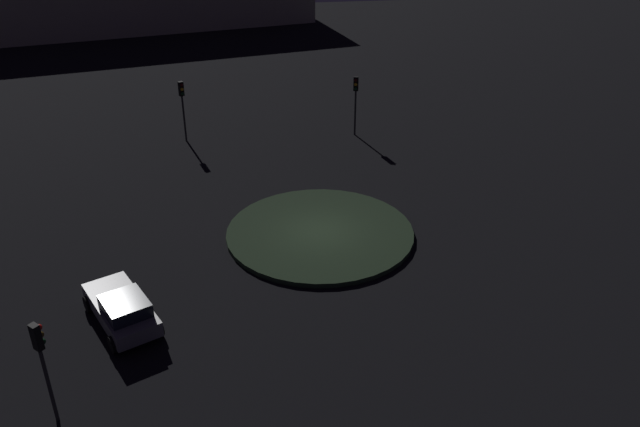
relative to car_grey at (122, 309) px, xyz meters
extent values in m
plane|color=black|center=(-8.50, -5.68, -0.75)|extent=(114.49, 114.49, 0.00)
cylinder|color=#263823|center=(-8.50, -5.68, -0.63)|extent=(8.95, 8.95, 0.23)
cube|color=slate|center=(0.07, -0.14, -0.11)|extent=(3.37, 4.50, 0.61)
cube|color=black|center=(-0.23, 0.47, 0.46)|extent=(2.14, 2.25, 0.53)
cylinder|color=black|center=(1.50, -1.11, -0.41)|extent=(0.49, 0.70, 0.68)
cylinder|color=black|center=(-0.06, -1.86, -0.41)|extent=(0.49, 0.70, 0.68)
cylinder|color=black|center=(0.20, 1.58, -0.41)|extent=(0.49, 0.70, 0.68)
cylinder|color=black|center=(-1.36, 0.83, -0.41)|extent=(0.49, 0.70, 0.68)
cylinder|color=#2D2D2D|center=(-1.82, -18.76, 0.74)|extent=(0.12, 0.12, 2.98)
cube|color=black|center=(-1.82, -18.76, 2.68)|extent=(0.37, 0.33, 0.90)
sphere|color=#3F0C0C|center=(-1.89, -18.63, 2.95)|extent=(0.20, 0.20, 0.20)
sphere|color=yellow|center=(-1.89, -18.63, 2.68)|extent=(0.20, 0.20, 0.20)
sphere|color=#0F3819|center=(-1.89, -18.63, 2.41)|extent=(0.20, 0.20, 0.20)
cylinder|color=#2D2D2D|center=(-12.67, -18.19, 0.73)|extent=(0.12, 0.12, 2.97)
cube|color=black|center=(-12.67, -18.19, 2.67)|extent=(0.35, 0.30, 0.90)
sphere|color=#3F0C0C|center=(-12.62, -18.05, 2.94)|extent=(0.20, 0.20, 0.20)
sphere|color=yellow|center=(-12.62, -18.05, 2.67)|extent=(0.20, 0.20, 0.20)
sphere|color=#0F3819|center=(-12.62, -18.05, 2.40)|extent=(0.20, 0.20, 0.20)
cylinder|color=#2D2D2D|center=(1.59, 4.70, 0.71)|extent=(0.12, 0.12, 2.92)
cube|color=black|center=(1.59, 4.70, 2.61)|extent=(0.37, 0.37, 0.90)
sphere|color=red|center=(1.49, 4.60, 2.88)|extent=(0.20, 0.20, 0.20)
sphere|color=#4C380F|center=(1.49, 4.60, 2.61)|extent=(0.20, 0.20, 0.20)
sphere|color=#0F3819|center=(1.49, 4.60, 2.34)|extent=(0.20, 0.20, 0.20)
camera|label=1|loc=(-4.46, 21.16, 15.12)|focal=36.83mm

